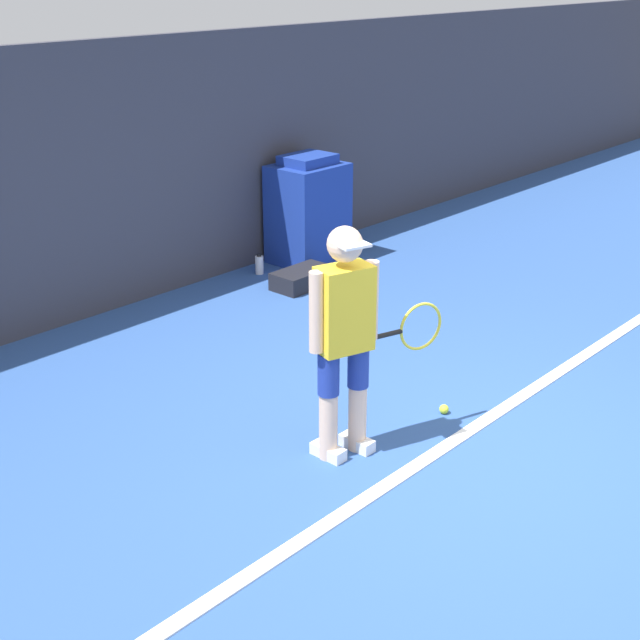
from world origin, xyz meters
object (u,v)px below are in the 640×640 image
(equipment_bag, at_px, (302,278))
(water_bottle, at_px, (259,265))
(tennis_player, at_px, (346,333))
(tennis_ball, at_px, (444,409))
(covered_chair, at_px, (308,211))

(equipment_bag, xyz_separation_m, water_bottle, (-0.01, 0.59, 0.01))
(tennis_player, relative_size, water_bottle, 7.28)
(water_bottle, bearing_deg, equipment_bag, -88.72)
(tennis_ball, distance_m, covered_chair, 3.65)
(tennis_ball, bearing_deg, equipment_bag, 63.90)
(tennis_player, xyz_separation_m, covered_chair, (2.77, 2.90, -0.30))
(tennis_player, bearing_deg, tennis_ball, 6.33)
(equipment_bag, bearing_deg, covered_chair, 38.87)
(covered_chair, height_order, equipment_bag, covered_chair)
(covered_chair, distance_m, water_bottle, 0.80)
(tennis_ball, xyz_separation_m, covered_chair, (1.90, 3.08, 0.51))
(covered_chair, relative_size, equipment_bag, 1.86)
(tennis_player, xyz_separation_m, tennis_ball, (0.88, -0.17, -0.81))
(water_bottle, bearing_deg, covered_chair, -6.50)
(tennis_player, relative_size, tennis_ball, 22.55)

